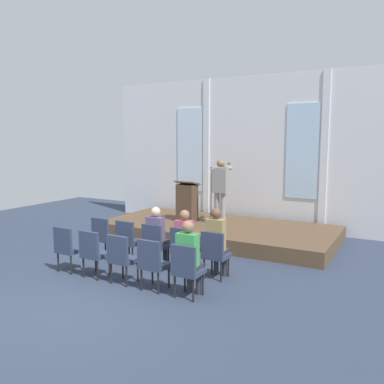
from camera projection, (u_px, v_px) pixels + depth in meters
name	position (u px, v px, depth m)	size (l,w,h in m)	color
ground_plane	(83.00, 303.00, 6.57)	(17.92, 17.92, 0.00)	#2D384C
rear_partition	(243.00, 152.00, 12.22)	(9.15, 0.14, 4.57)	silver
stage_platform	(217.00, 231.00, 10.98)	(6.28, 2.93, 0.36)	brown
speaker	(220.00, 187.00, 10.78)	(0.52, 0.69, 1.78)	gray
mic_stand	(211.00, 210.00, 11.23)	(0.28, 0.28, 1.55)	black
lectern	(187.00, 202.00, 11.33)	(0.60, 0.48, 1.16)	#4C3828
chair_r0_c0	(104.00, 235.00, 8.98)	(0.46, 0.44, 0.94)	black
chair_r0_c1	(128.00, 239.00, 8.65)	(0.46, 0.44, 0.94)	black
chair_r0_c2	(155.00, 243.00, 8.31)	(0.46, 0.44, 0.94)	black
audience_r0_c2	(157.00, 233.00, 8.36)	(0.36, 0.39, 1.29)	#2D2D33
chair_r0_c3	(183.00, 247.00, 7.97)	(0.46, 0.44, 0.94)	black
audience_r0_c3	(186.00, 237.00, 8.02)	(0.36, 0.39, 1.28)	#2D2D33
chair_r0_c4	(215.00, 252.00, 7.64)	(0.46, 0.44, 0.94)	black
audience_r0_c4	(217.00, 239.00, 7.68)	(0.36, 0.39, 1.38)	#2D2D33
chair_r1_c0	(67.00, 246.00, 8.04)	(0.46, 0.44, 0.94)	black
chair_r1_c1	(93.00, 251.00, 7.71)	(0.46, 0.44, 0.94)	black
chair_r1_c2	(122.00, 256.00, 7.37)	(0.46, 0.44, 0.94)	black
chair_r1_c3	(153.00, 261.00, 7.04)	(0.46, 0.44, 0.94)	black
chair_r1_c4	(187.00, 268.00, 6.70)	(0.46, 0.44, 0.94)	black
audience_r1_c4	(189.00, 255.00, 6.75)	(0.36, 0.39, 1.33)	#2D2D33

